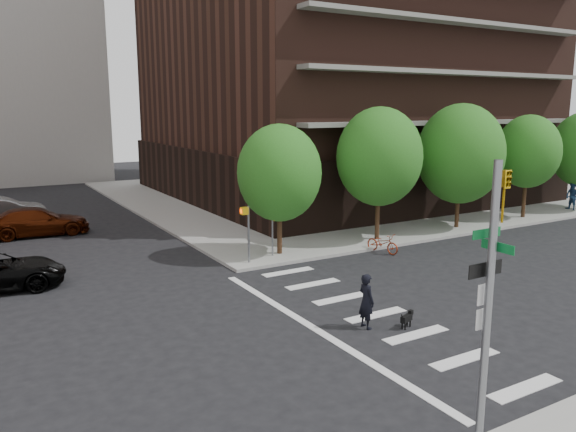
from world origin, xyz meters
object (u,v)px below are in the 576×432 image
object	(u,v)px
parked_car_maroon	(37,222)
pedestrian_far	(572,196)
dog_walker	(366,301)
traffic_signal	(487,338)
scooter	(383,243)
parked_car_silver	(3,211)

from	to	relation	value
parked_car_maroon	pedestrian_far	size ratio (longest dim) A/B	2.92
parked_car_maroon	dog_walker	size ratio (longest dim) A/B	3.01
dog_walker	pedestrian_far	distance (m)	26.69
pedestrian_far	traffic_signal	bearing A→B (deg)	-52.18
scooter	pedestrian_far	size ratio (longest dim) A/B	0.98
pedestrian_far	dog_walker	bearing A→B (deg)	-62.16
parked_car_silver	dog_walker	world-z (taller)	dog_walker
parked_car_maroon	traffic_signal	bearing A→B (deg)	-166.17
dog_walker	pedestrian_far	bearing A→B (deg)	-69.49
parked_car_maroon	pedestrian_far	world-z (taller)	pedestrian_far
pedestrian_far	scooter	bearing A→B (deg)	-76.15
traffic_signal	dog_walker	bearing A→B (deg)	69.99
scooter	pedestrian_far	world-z (taller)	pedestrian_far
parked_car_silver	dog_walker	xyz separation A→B (m)	(8.90, -24.55, 0.08)
parked_car_silver	pedestrian_far	bearing A→B (deg)	-114.74
traffic_signal	pedestrian_far	world-z (taller)	traffic_signal
traffic_signal	parked_car_silver	bearing A→B (deg)	101.61
parked_car_maroon	scooter	distance (m)	19.09
traffic_signal	dog_walker	size ratio (longest dim) A/B	3.29
dog_walker	pedestrian_far	size ratio (longest dim) A/B	0.97
scooter	pedestrian_far	xyz separation A→B (m)	(18.33, 1.98, 0.60)
parked_car_silver	scooter	xyz separation A→B (m)	(15.63, -17.33, -0.34)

